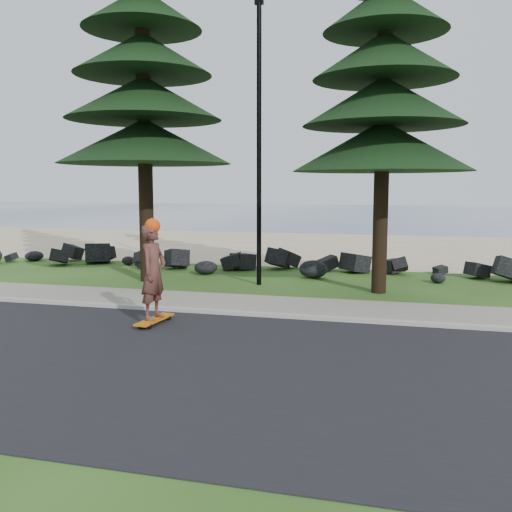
# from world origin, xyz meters

# --- Properties ---
(ground) EXTENTS (160.00, 160.00, 0.00)m
(ground) POSITION_xyz_m (0.00, 0.00, 0.00)
(ground) COLOR #2D4A17
(ground) RESTS_ON ground
(road) EXTENTS (160.00, 7.00, 0.02)m
(road) POSITION_xyz_m (0.00, -4.50, 0.01)
(road) COLOR black
(road) RESTS_ON ground
(kerb) EXTENTS (160.00, 0.20, 0.10)m
(kerb) POSITION_xyz_m (0.00, -0.90, 0.05)
(kerb) COLOR #AFA69D
(kerb) RESTS_ON ground
(sidewalk) EXTENTS (160.00, 2.00, 0.08)m
(sidewalk) POSITION_xyz_m (0.00, 0.20, 0.04)
(sidewalk) COLOR gray
(sidewalk) RESTS_ON ground
(beach_sand) EXTENTS (160.00, 15.00, 0.01)m
(beach_sand) POSITION_xyz_m (0.00, 14.50, 0.01)
(beach_sand) COLOR tan
(beach_sand) RESTS_ON ground
(ocean) EXTENTS (160.00, 58.00, 0.01)m
(ocean) POSITION_xyz_m (0.00, 51.00, 0.00)
(ocean) COLOR #3D5574
(ocean) RESTS_ON ground
(seawall_boulders) EXTENTS (60.00, 2.40, 1.10)m
(seawall_boulders) POSITION_xyz_m (0.00, 5.60, 0.00)
(seawall_boulders) COLOR black
(seawall_boulders) RESTS_ON ground
(lamp_post) EXTENTS (0.25, 0.14, 8.14)m
(lamp_post) POSITION_xyz_m (0.00, 3.20, 4.13)
(lamp_post) COLOR black
(lamp_post) RESTS_ON ground
(skateboarder) EXTENTS (0.54, 1.22, 2.22)m
(skateboarder) POSITION_xyz_m (-0.87, -2.17, 1.12)
(skateboarder) COLOR #CA6A0B
(skateboarder) RESTS_ON ground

